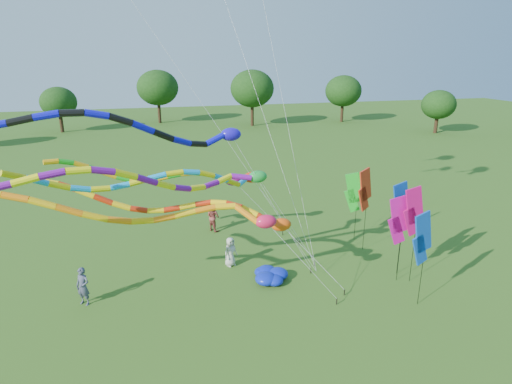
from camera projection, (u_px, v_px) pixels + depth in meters
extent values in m
plane|color=#224F15|center=(296.00, 331.00, 17.43)|extent=(160.00, 160.00, 0.00)
cylinder|color=#382314|center=(437.00, 121.00, 60.99)|extent=(0.50, 0.50, 3.45)
ellipsoid|color=#15380F|center=(441.00, 88.00, 59.60)|extent=(7.27, 7.27, 6.18)
cylinder|color=#382314|center=(341.00, 115.00, 67.49)|extent=(0.50, 0.50, 3.23)
ellipsoid|color=#15380F|center=(343.00, 87.00, 66.19)|extent=(6.83, 6.83, 5.80)
cylinder|color=#382314|center=(251.00, 114.00, 72.52)|extent=(0.50, 0.50, 2.24)
ellipsoid|color=#15380F|center=(251.00, 96.00, 71.61)|extent=(4.74, 4.74, 4.03)
cylinder|color=#382314|center=(161.00, 118.00, 67.51)|extent=(0.50, 0.50, 2.18)
ellipsoid|color=#15380F|center=(160.00, 100.00, 66.63)|extent=(4.60, 4.60, 3.91)
cylinder|color=#382314|center=(65.00, 125.00, 58.89)|extent=(0.50, 0.50, 3.01)
ellipsoid|color=#15380F|center=(61.00, 96.00, 57.67)|extent=(6.36, 6.36, 5.41)
cylinder|color=black|center=(344.00, 292.00, 20.01)|extent=(0.05, 0.05, 0.30)
cylinder|color=silver|center=(314.00, 258.00, 19.56)|extent=(0.02, 0.02, 4.41)
ellipsoid|color=#EA4C0C|center=(281.00, 225.00, 19.14)|extent=(0.93, 0.60, 0.60)
cylinder|color=red|center=(265.00, 220.00, 19.22)|extent=(0.27, 0.27, 0.83)
cylinder|color=yellow|center=(250.00, 211.00, 19.33)|extent=(0.27, 0.27, 0.79)
cylinder|color=red|center=(234.00, 205.00, 19.44)|extent=(0.27, 0.27, 0.74)
cylinder|color=yellow|center=(219.00, 203.00, 19.54)|extent=(0.27, 0.27, 0.72)
cylinder|color=red|center=(203.00, 203.00, 19.62)|extent=(0.27, 0.27, 0.73)
cylinder|color=yellow|center=(188.00, 206.00, 19.66)|extent=(0.27, 0.27, 0.74)
cylinder|color=red|center=(172.00, 209.00, 19.63)|extent=(0.27, 0.27, 0.74)
cylinder|color=yellow|center=(156.00, 210.00, 19.54)|extent=(0.27, 0.27, 0.74)
cylinder|color=red|center=(139.00, 209.00, 19.37)|extent=(0.27, 0.27, 0.76)
cylinder|color=yellow|center=(121.00, 206.00, 19.15)|extent=(0.27, 0.27, 0.80)
cylinder|color=red|center=(103.00, 200.00, 18.92)|extent=(0.27, 0.27, 0.82)
cylinder|color=yellow|center=(85.00, 193.00, 18.73)|extent=(0.27, 0.27, 0.80)
cylinder|color=red|center=(68.00, 187.00, 18.60)|extent=(0.27, 0.27, 0.76)
cylinder|color=yellow|center=(51.00, 183.00, 18.58)|extent=(0.27, 0.27, 0.73)
cylinder|color=black|center=(337.00, 301.00, 19.27)|extent=(0.05, 0.05, 0.30)
cylinder|color=silver|center=(303.00, 262.00, 18.33)|extent=(0.02, 0.02, 5.17)
ellipsoid|color=#E01846|center=(266.00, 222.00, 17.44)|extent=(0.89, 0.57, 0.57)
cylinder|color=orange|center=(246.00, 214.00, 17.46)|extent=(0.26, 0.26, 1.13)
cylinder|color=yellow|center=(225.00, 207.00, 17.49)|extent=(0.26, 0.26, 0.83)
cylinder|color=orange|center=(205.00, 209.00, 17.36)|extent=(0.26, 0.26, 0.83)
cylinder|color=yellow|center=(185.00, 214.00, 17.18)|extent=(0.26, 0.26, 0.84)
cylinder|color=orange|center=(164.00, 218.00, 16.94)|extent=(0.26, 0.26, 0.84)
cylinder|color=yellow|center=(142.00, 221.00, 16.63)|extent=(0.26, 0.26, 0.85)
cylinder|color=orange|center=(119.00, 220.00, 16.26)|extent=(0.26, 0.26, 0.88)
cylinder|color=yellow|center=(95.00, 217.00, 15.85)|extent=(0.26, 0.26, 0.91)
cylinder|color=orange|center=(69.00, 210.00, 15.45)|extent=(0.26, 0.26, 0.92)
cylinder|color=yellow|center=(42.00, 203.00, 15.10)|extent=(0.26, 0.26, 0.90)
cylinder|color=orange|center=(15.00, 197.00, 14.83)|extent=(0.26, 0.26, 0.86)
cylinder|color=black|center=(314.00, 264.00, 22.75)|extent=(0.05, 0.05, 0.30)
cylinder|color=silver|center=(289.00, 223.00, 20.84)|extent=(0.02, 0.02, 6.52)
ellipsoid|color=#1A942F|center=(258.00, 177.00, 18.97)|extent=(0.85, 0.55, 0.55)
cylinder|color=#7C0E9C|center=(241.00, 177.00, 18.72)|extent=(0.25, 0.25, 0.90)
cylinder|color=yellow|center=(224.00, 179.00, 18.42)|extent=(0.25, 0.25, 0.78)
cylinder|color=#7C0E9C|center=(211.00, 184.00, 17.89)|extent=(0.25, 0.25, 0.78)
cylinder|color=yellow|center=(197.00, 188.00, 17.31)|extent=(0.25, 0.25, 0.79)
cylinder|color=#7C0E9C|center=(182.00, 188.00, 16.68)|extent=(0.25, 0.25, 0.82)
cylinder|color=yellow|center=(165.00, 185.00, 16.03)|extent=(0.25, 0.25, 0.85)
cylinder|color=#7C0E9C|center=(147.00, 180.00, 15.39)|extent=(0.25, 0.25, 0.86)
cylinder|color=yellow|center=(126.00, 174.00, 14.80)|extent=(0.25, 0.25, 0.83)
cylinder|color=#7C0E9C|center=(103.00, 171.00, 14.29)|extent=(0.25, 0.25, 0.79)
cylinder|color=yellow|center=(78.00, 171.00, 13.87)|extent=(0.25, 0.25, 0.77)
cylinder|color=#7C0E9C|center=(52.00, 174.00, 13.55)|extent=(0.25, 0.25, 0.78)
cylinder|color=yellow|center=(25.00, 180.00, 13.29)|extent=(0.25, 0.25, 0.80)
cylinder|color=black|center=(311.00, 271.00, 22.02)|extent=(0.05, 0.05, 0.30)
cylinder|color=silver|center=(275.00, 209.00, 19.78)|extent=(0.02, 0.02, 8.60)
ellipsoid|color=#1B0DC1|center=(231.00, 134.00, 17.58)|extent=(0.85, 0.55, 0.55)
cylinder|color=#0D0DD1|center=(215.00, 140.00, 17.30)|extent=(0.25, 0.25, 0.82)
cylinder|color=black|center=(198.00, 144.00, 16.90)|extent=(0.25, 0.25, 0.79)
cylinder|color=#0D0DD1|center=(181.00, 141.00, 16.32)|extent=(0.25, 0.25, 0.82)
cylinder|color=black|center=(163.00, 135.00, 15.73)|extent=(0.25, 0.25, 0.85)
cylinder|color=#0D0DD1|center=(143.00, 127.00, 15.17)|extent=(0.25, 0.25, 0.85)
cylinder|color=black|center=(121.00, 120.00, 14.67)|extent=(0.25, 0.25, 0.81)
cylinder|color=#0D0DD1|center=(97.00, 114.00, 14.26)|extent=(0.25, 0.25, 0.77)
cylinder|color=black|center=(72.00, 113.00, 13.95)|extent=(0.25, 0.25, 0.77)
cylinder|color=#0D0DD1|center=(46.00, 115.00, 13.72)|extent=(0.25, 0.25, 0.78)
cylinder|color=black|center=(20.00, 120.00, 13.55)|extent=(0.25, 0.25, 0.79)
cylinder|color=black|center=(299.00, 243.00, 25.23)|extent=(0.05, 0.05, 0.30)
cylinder|color=silver|center=(277.00, 211.00, 23.48)|extent=(0.02, 0.02, 5.70)
ellipsoid|color=red|center=(252.00, 177.00, 21.77)|extent=(0.86, 0.55, 0.55)
cylinder|color=#0D9AEA|center=(243.00, 181.00, 21.21)|extent=(0.25, 0.25, 0.86)
cylinder|color=#D9CD0B|center=(233.00, 182.00, 20.54)|extent=(0.25, 0.25, 0.85)
cylinder|color=#0D9AEA|center=(221.00, 178.00, 19.93)|extent=(0.25, 0.25, 0.84)
cylinder|color=#D9CD0B|center=(207.00, 174.00, 19.39)|extent=(0.25, 0.25, 0.80)
cylinder|color=#0D9AEA|center=(191.00, 172.00, 18.94)|extent=(0.25, 0.25, 0.77)
cylinder|color=#D9CD0B|center=(174.00, 173.00, 18.58)|extent=(0.25, 0.25, 0.77)
cylinder|color=#0D9AEA|center=(157.00, 177.00, 18.29)|extent=(0.25, 0.25, 0.78)
cylinder|color=#D9CD0B|center=(139.00, 182.00, 18.04)|extent=(0.25, 0.25, 0.79)
cylinder|color=#0D9AEA|center=(120.00, 186.00, 17.77)|extent=(0.25, 0.25, 0.78)
cylinder|color=#D9CD0B|center=(101.00, 189.00, 17.47)|extent=(0.25, 0.25, 0.77)
cylinder|color=#0D9AEA|center=(80.00, 189.00, 17.08)|extent=(0.25, 0.25, 0.78)
cylinder|color=#D9CD0B|center=(59.00, 186.00, 16.61)|extent=(0.25, 0.25, 0.81)
cylinder|color=#0D9AEA|center=(37.00, 181.00, 16.06)|extent=(0.25, 0.25, 0.84)
cylinder|color=#D9CD0B|center=(13.00, 176.00, 15.46)|extent=(0.25, 0.25, 0.83)
cylinder|color=black|center=(283.00, 233.00, 26.69)|extent=(0.05, 0.05, 0.30)
cylinder|color=silver|center=(259.00, 207.00, 25.62)|extent=(0.02, 0.02, 4.76)
ellipsoid|color=#910D6C|center=(233.00, 180.00, 24.59)|extent=(0.95, 0.61, 0.61)
cylinder|color=#16A518|center=(223.00, 179.00, 24.07)|extent=(0.28, 0.28, 0.97)
cylinder|color=#F4A30C|center=(212.00, 175.00, 23.55)|extent=(0.28, 0.28, 0.71)
cylinder|color=#16A518|center=(200.00, 173.00, 23.38)|extent=(0.28, 0.28, 0.68)
cylinder|color=#F4A30C|center=(187.00, 173.00, 23.31)|extent=(0.28, 0.28, 0.69)
cylinder|color=#16A518|center=(174.00, 175.00, 23.30)|extent=(0.28, 0.28, 0.71)
cylinder|color=#F4A30C|center=(162.00, 178.00, 23.31)|extent=(0.28, 0.28, 0.71)
cylinder|color=#16A518|center=(149.00, 180.00, 23.30)|extent=(0.28, 0.28, 0.69)
cylinder|color=#F4A30C|center=(136.00, 180.00, 23.23)|extent=(0.28, 0.28, 0.68)
cylinder|color=#16A518|center=(123.00, 178.00, 23.06)|extent=(0.28, 0.28, 0.70)
cylinder|color=#F4A30C|center=(109.00, 174.00, 22.80)|extent=(0.28, 0.28, 0.74)
cylinder|color=#16A518|center=(95.00, 170.00, 22.45)|extent=(0.28, 0.28, 0.76)
cylinder|color=#F4A30C|center=(81.00, 165.00, 22.04)|extent=(0.28, 0.28, 0.75)
cylinder|color=#16A518|center=(66.00, 162.00, 21.62)|extent=(0.28, 0.28, 0.72)
cylinder|color=#F4A30C|center=(51.00, 162.00, 21.22)|extent=(0.28, 0.28, 0.70)
cylinder|color=black|center=(316.00, 274.00, 21.67)|extent=(0.04, 0.04, 0.30)
cylinder|color=silver|center=(286.00, 118.00, 20.16)|extent=(0.01, 0.01, 15.65)
cylinder|color=black|center=(316.00, 274.00, 21.67)|extent=(0.04, 0.04, 0.30)
cylinder|color=silver|center=(186.00, 80.00, 17.52)|extent=(0.01, 0.01, 22.51)
cylinder|color=black|center=(316.00, 274.00, 21.67)|extent=(0.04, 0.04, 0.30)
cylinder|color=silver|center=(260.00, 105.00, 21.93)|extent=(0.01, 0.01, 17.96)
cylinder|color=black|center=(356.00, 209.00, 25.63)|extent=(0.02, 0.02, 3.86)
cube|color=green|center=(354.00, 188.00, 25.22)|extent=(1.13, 0.39, 1.93)
cube|color=green|center=(352.00, 201.00, 25.47)|extent=(0.99, 0.35, 1.51)
cylinder|color=black|center=(401.00, 242.00, 20.79)|extent=(0.02, 0.02, 4.11)
cube|color=#CA0B8C|center=(399.00, 215.00, 20.30)|extent=(1.16, 0.13, 1.93)
cube|color=#CA0B8C|center=(396.00, 230.00, 20.53)|extent=(1.01, 0.12, 1.51)
cylinder|color=black|center=(415.00, 238.00, 20.62)|extent=(0.02, 0.02, 4.61)
cube|color=#CB0B68|center=(415.00, 206.00, 20.04)|extent=(1.16, 0.11, 1.93)
cube|color=#CB0B68|center=(411.00, 222.00, 20.26)|extent=(1.01, 0.11, 1.51)
cylinder|color=black|center=(423.00, 262.00, 18.73)|extent=(0.02, 0.02, 4.16)
cube|color=#0D45BA|center=(423.00, 232.00, 18.18)|extent=(1.15, 0.33, 1.93)
cube|color=#0D45BA|center=(420.00, 250.00, 18.39)|extent=(1.00, 0.30, 1.51)
cylinder|color=black|center=(366.00, 212.00, 24.09)|extent=(0.02, 0.02, 4.55)
cube|color=red|center=(366.00, 185.00, 23.45)|extent=(1.08, 0.55, 1.93)
cube|color=red|center=(364.00, 199.00, 23.64)|extent=(0.95, 0.49, 1.51)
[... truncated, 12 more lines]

